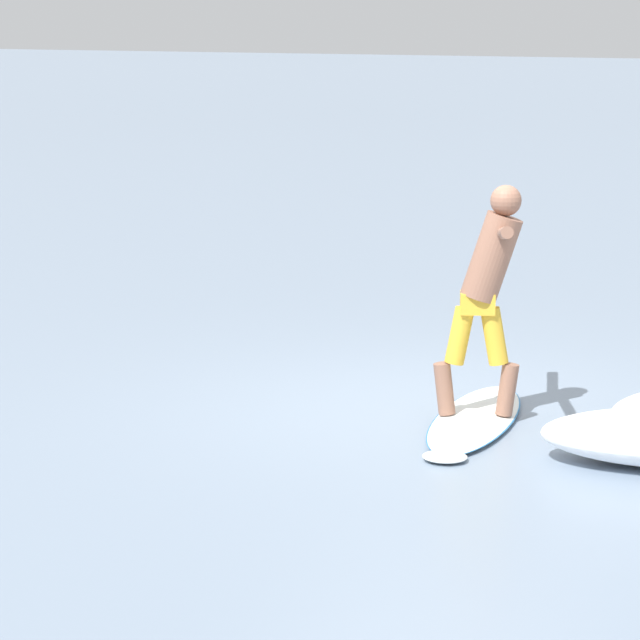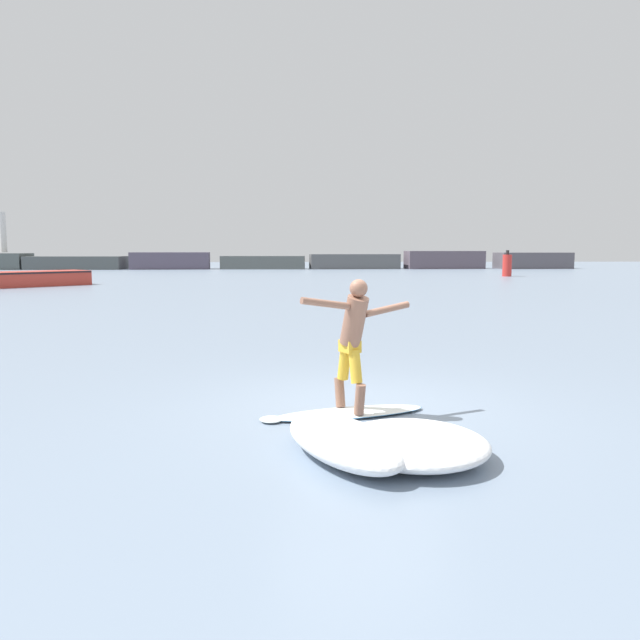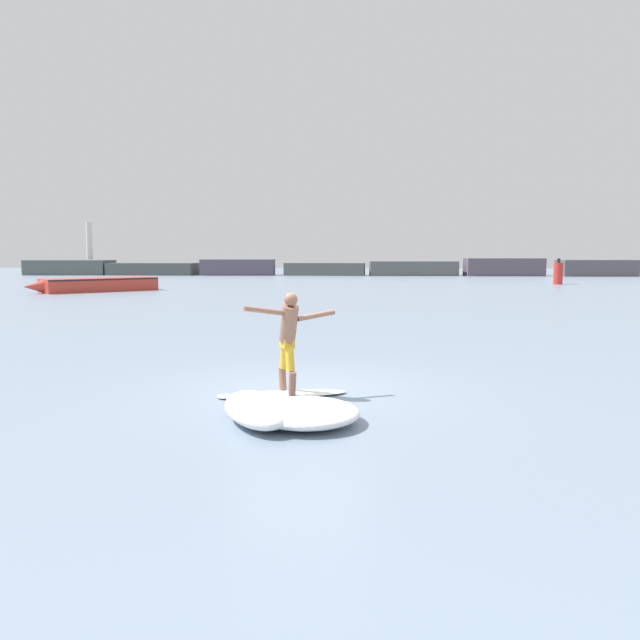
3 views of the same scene
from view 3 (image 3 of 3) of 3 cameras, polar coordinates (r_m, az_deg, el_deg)
The scene contains 8 objects.
ground_plane at distance 11.50m, azimuth -1.61°, elevation -6.43°, with size 200.00×200.00×0.00m, color gray.
rock_jetty_breakwater at distance 73.67m, azimuth -2.24°, elevation 4.79°, with size 71.01×5.26×6.27m.
surfboard at distance 11.06m, azimuth -3.20°, elevation -6.77°, with size 2.33×1.12×0.20m.
surfer at distance 10.80m, azimuth -2.88°, elevation -1.28°, with size 1.50×0.90×1.77m.
fishing_boat_near_jetty at distance 44.30m, azimuth -19.76°, elevation 3.09°, with size 7.22×7.01×0.89m.
channel_marker_buoy at distance 55.09m, azimuth 20.94°, elevation 4.01°, with size 0.74×0.74×2.13m.
wave_foam_at_tail at distance 9.26m, azimuth -1.32°, elevation -8.45°, with size 2.21×2.23×0.33m.
wave_foam_at_nose at distance 9.39m, azimuth -5.84°, elevation -8.11°, with size 1.59×2.19×0.38m.
Camera 3 is at (1.18, -11.16, 2.48)m, focal length 35.00 mm.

